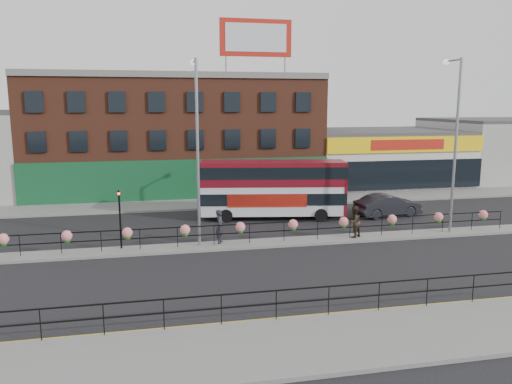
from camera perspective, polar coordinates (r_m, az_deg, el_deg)
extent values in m
plane|color=black|center=(28.43, 1.25, -6.01)|extent=(120.00, 120.00, 0.00)
cube|color=slate|center=(17.68, 10.45, -16.27)|extent=(60.00, 4.00, 0.15)
cube|color=slate|center=(39.87, -2.66, -1.22)|extent=(60.00, 4.00, 0.15)
cube|color=slate|center=(28.41, 1.25, -5.86)|extent=(60.00, 1.60, 0.15)
cube|color=gold|center=(19.65, 7.85, -13.63)|extent=(60.00, 0.10, 0.01)
cube|color=gold|center=(19.49, 8.03, -13.83)|extent=(60.00, 0.10, 0.01)
cube|color=brown|center=(46.74, -9.17, 6.42)|extent=(25.00, 12.00, 10.00)
cube|color=#3F3F42|center=(46.71, -9.35, 12.74)|extent=(25.00, 12.00, 0.30)
cube|color=#124B28|center=(41.05, -8.63, 1.31)|extent=(25.00, 0.25, 3.40)
cube|color=silver|center=(51.90, 13.59, 3.85)|extent=(15.00, 12.00, 5.00)
cube|color=#3F3F42|center=(51.69, 13.71, 6.77)|extent=(15.00, 12.00, 0.30)
cube|color=yellow|center=(46.35, 16.90, 5.22)|extent=(15.00, 0.25, 1.40)
cube|color=#AD1D12|center=(46.24, 16.97, 5.20)|extent=(7.00, 0.10, 0.90)
cube|color=black|center=(46.63, 16.73, 1.91)|extent=(15.00, 0.25, 2.60)
cube|color=#9B9B97|center=(59.68, 26.56, 4.33)|extent=(14.50, 12.00, 6.00)
cube|color=#3F3F42|center=(59.50, 26.80, 7.34)|extent=(14.50, 12.00, 0.30)
cube|color=#AD1D12|center=(42.84, -0.02, 17.22)|extent=(6.00, 0.25, 3.00)
cube|color=silver|center=(42.70, 0.02, 17.24)|extent=(5.10, 0.04, 2.25)
cylinder|color=gray|center=(42.18, -3.45, 14.31)|extent=(0.12, 0.12, 1.40)
cylinder|color=gray|center=(43.20, 3.33, 14.21)|extent=(0.12, 0.12, 1.40)
cube|color=black|center=(28.11, 1.26, -3.56)|extent=(30.00, 0.05, 0.05)
cube|color=black|center=(28.23, 1.25, -4.53)|extent=(30.00, 0.05, 0.05)
cylinder|color=black|center=(28.38, -25.38, -5.57)|extent=(0.04, 0.04, 1.10)
cylinder|color=black|center=(27.97, -21.39, -5.50)|extent=(0.04, 0.04, 1.10)
cylinder|color=black|center=(27.69, -17.29, -5.41)|extent=(0.04, 0.04, 1.10)
cylinder|color=black|center=(27.56, -13.13, -5.28)|extent=(0.04, 0.04, 1.10)
cylinder|color=black|center=(27.58, -8.96, -5.13)|extent=(0.04, 0.04, 1.10)
cylinder|color=black|center=(27.74, -4.82, -4.95)|extent=(0.04, 0.04, 1.10)
cylinder|color=black|center=(28.04, -0.74, -4.75)|extent=(0.04, 0.04, 1.10)
cylinder|color=black|center=(28.48, 3.22, -4.53)|extent=(0.04, 0.04, 1.10)
cylinder|color=black|center=(29.05, 7.04, -4.30)|extent=(0.04, 0.04, 1.10)
cylinder|color=black|center=(29.74, 10.70, -4.06)|extent=(0.04, 0.04, 1.10)
cylinder|color=black|center=(30.55, 14.18, -3.82)|extent=(0.04, 0.04, 1.10)
cylinder|color=black|center=(31.47, 17.46, -3.58)|extent=(0.04, 0.04, 1.10)
cylinder|color=black|center=(32.48, 20.55, -3.34)|extent=(0.04, 0.04, 1.10)
cylinder|color=black|center=(33.59, 23.44, -3.10)|extent=(0.04, 0.04, 1.10)
cylinder|color=black|center=(34.77, 26.14, -2.88)|extent=(0.04, 0.04, 1.10)
sphere|color=#E2767B|center=(28.47, -26.92, -4.81)|extent=(0.56, 0.56, 0.56)
sphere|color=#1F5818|center=(28.52, -26.88, -5.25)|extent=(0.36, 0.36, 0.36)
sphere|color=#E2767B|center=(27.81, -20.82, -4.69)|extent=(0.56, 0.56, 0.56)
sphere|color=#1F5818|center=(27.87, -20.79, -5.15)|extent=(0.36, 0.36, 0.36)
sphere|color=#E2767B|center=(27.49, -14.50, -4.52)|extent=(0.56, 0.56, 0.56)
sphere|color=#1F5818|center=(27.54, -14.48, -4.98)|extent=(0.36, 0.36, 0.36)
sphere|color=#E2767B|center=(27.50, -8.11, -4.29)|extent=(0.56, 0.56, 0.56)
sphere|color=#1F5818|center=(27.56, -8.10, -4.75)|extent=(0.36, 0.36, 0.36)
sphere|color=#E2767B|center=(27.85, -1.81, -4.01)|extent=(0.56, 0.56, 0.56)
sphere|color=#1F5818|center=(27.90, -1.81, -4.47)|extent=(0.36, 0.36, 0.36)
sphere|color=#E2767B|center=(28.52, 4.25, -3.69)|extent=(0.56, 0.56, 0.56)
sphere|color=#1F5818|center=(28.57, 4.25, -4.14)|extent=(0.36, 0.36, 0.36)
sphere|color=#E2767B|center=(29.49, 9.98, -3.36)|extent=(0.56, 0.56, 0.56)
sphere|color=#1F5818|center=(29.55, 9.96, -3.79)|extent=(0.36, 0.36, 0.36)
sphere|color=#E2767B|center=(30.74, 15.28, -3.02)|extent=(0.56, 0.56, 0.56)
sphere|color=#1F5818|center=(30.80, 15.26, -3.43)|extent=(0.36, 0.36, 0.36)
sphere|color=#E2767B|center=(32.24, 20.13, -2.68)|extent=(0.56, 0.56, 0.56)
sphere|color=#1F5818|center=(32.29, 20.11, -3.08)|extent=(0.36, 0.36, 0.36)
sphere|color=#E2767B|center=(33.94, 24.52, -2.36)|extent=(0.56, 0.56, 0.56)
sphere|color=#1F5818|center=(33.98, 24.49, -2.74)|extent=(0.36, 0.36, 0.36)
cube|color=black|center=(18.27, 2.34, -11.18)|extent=(20.00, 0.05, 0.05)
cube|color=black|center=(18.46, 2.33, -12.62)|extent=(20.00, 0.05, 0.05)
cylinder|color=black|center=(18.39, -23.42, -13.76)|extent=(0.04, 0.04, 1.10)
cylinder|color=black|center=(18.08, -17.02, -13.76)|extent=(0.04, 0.04, 1.10)
cylinder|color=black|center=(17.99, -10.49, -13.59)|extent=(0.04, 0.04, 1.10)
cylinder|color=black|center=(18.13, -3.99, -13.26)|extent=(0.04, 0.04, 1.10)
cylinder|color=black|center=(18.48, 2.33, -12.77)|extent=(0.04, 0.04, 1.10)
cylinder|color=black|center=(19.03, 8.31, -12.17)|extent=(0.04, 0.04, 1.10)
cylinder|color=black|center=(19.78, 13.87, -11.50)|extent=(0.04, 0.04, 1.10)
cylinder|color=black|center=(20.69, 18.96, -10.78)|extent=(0.04, 0.04, 1.10)
cylinder|color=black|center=(21.74, 23.57, -10.06)|extent=(0.04, 0.04, 1.10)
cube|color=silver|center=(34.36, 1.93, 0.46)|extent=(10.04, 3.88, 3.56)
cube|color=#5E0B15|center=(34.21, 1.94, 2.15)|extent=(10.11, 3.95, 1.60)
cube|color=black|center=(34.47, 1.92, -0.56)|extent=(10.13, 3.98, 0.80)
cube|color=black|center=(34.19, 1.94, 2.38)|extent=(10.16, 4.00, 0.80)
cube|color=#5E0B15|center=(34.11, 1.94, 3.46)|extent=(10.04, 3.88, 0.11)
cube|color=#5E0B15|center=(35.02, 9.87, 0.50)|extent=(0.59, 2.29, 3.56)
cube|color=#AD1D12|center=(33.34, 1.28, -1.00)|extent=(5.27, 0.96, 0.89)
cylinder|color=black|center=(33.54, -3.45, -2.74)|extent=(0.92, 0.42, 0.89)
cylinder|color=black|center=(35.71, -3.36, -1.95)|extent=(0.92, 0.42, 0.89)
cylinder|color=black|center=(33.97, 7.45, -2.64)|extent=(0.92, 0.42, 0.89)
cylinder|color=black|center=(36.12, 6.88, -1.87)|extent=(0.92, 0.42, 0.89)
imported|color=black|center=(36.48, 14.83, -1.47)|extent=(2.99, 5.24, 1.57)
imported|color=black|center=(28.02, -4.14, -3.93)|extent=(0.97, 0.87, 1.91)
imported|color=#2E231A|center=(29.70, 11.16, -3.35)|extent=(1.51, 1.49, 1.85)
cylinder|color=gray|center=(26.98, -6.68, 4.29)|extent=(0.16, 0.16, 10.07)
cylinder|color=gray|center=(27.69, -7.04, 14.65)|extent=(0.10, 1.51, 0.10)
sphere|color=silver|center=(28.43, -7.17, 14.43)|extent=(0.36, 0.36, 0.36)
cylinder|color=gray|center=(31.92, 21.84, 4.77)|extent=(0.17, 0.17, 10.34)
cylinder|color=gray|center=(32.56, 21.66, 13.82)|extent=(0.10, 1.55, 0.10)
sphere|color=silver|center=(33.21, 20.90, 13.69)|extent=(0.37, 0.37, 0.37)
cylinder|color=black|center=(27.74, -15.27, -3.04)|extent=(0.10, 0.10, 3.20)
imported|color=black|center=(27.44, -15.42, 0.22)|extent=(0.15, 0.18, 0.90)
sphere|color=#FF190C|center=(27.35, -15.42, -0.19)|extent=(0.14, 0.14, 0.14)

